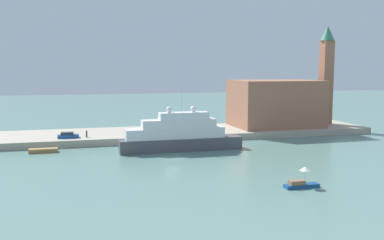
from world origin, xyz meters
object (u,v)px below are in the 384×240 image
harbor_building (275,103)px  parked_car (68,135)px  small_motorboat (301,181)px  mooring_bollard (176,134)px  person_figure (87,134)px  work_barge (43,151)px  large_yacht (179,135)px  bell_tower (326,71)px

harbor_building → parked_car: 52.34m
small_motorboat → mooring_bollard: size_ratio=6.11×
harbor_building → mooring_bollard: bearing=-163.5°
small_motorboat → mooring_bollard: bearing=101.9°
small_motorboat → parked_car: small_motorboat is taller
person_figure → work_barge: bearing=-139.8°
work_barge → person_figure: size_ratio=3.26×
large_yacht → work_barge: bearing=168.9°
person_figure → harbor_building: bearing=7.3°
work_barge → bell_tower: bearing=11.0°
mooring_bollard → large_yacht: bearing=-99.3°
work_barge → parked_car: bearing=58.4°
large_yacht → mooring_bollard: large_yacht is taller
large_yacht → bell_tower: bell_tower is taller
bell_tower → parked_car: bearing=-174.5°
harbor_building → bell_tower: bearing=2.3°
bell_tower → parked_car: size_ratio=5.91×
small_motorboat → large_yacht: bearing=108.5°
bell_tower → person_figure: bearing=-173.9°
bell_tower → parked_car: bell_tower is taller
small_motorboat → work_barge: small_motorboat is taller
large_yacht → harbor_building: size_ratio=1.15×
harbor_building → parked_car: bearing=-173.6°
bell_tower → mooring_bollard: 46.30m
large_yacht → person_figure: (-17.82, 12.32, -0.83)m
large_yacht → small_motorboat: (10.16, -30.32, -2.21)m
parked_car → large_yacht: bearing=-30.1°
person_figure → large_yacht: bearing=-34.7°
bell_tower → parked_car: (-66.67, -6.44, -13.58)m
harbor_building → parked_car: size_ratio=4.89×
large_yacht → bell_tower: (44.94, 19.04, 12.52)m
large_yacht → harbor_building: bearing=31.6°
large_yacht → person_figure: bearing=145.3°
work_barge → mooring_bollard: 28.42m
bell_tower → small_motorboat: bearing=-125.2°
work_barge → harbor_building: (56.31, 13.30, 7.05)m
large_yacht → bell_tower: size_ratio=0.95×
bell_tower → mooring_bollard: bearing=-168.3°
bell_tower → mooring_bollard: size_ratio=31.98×
harbor_building → bell_tower: (14.94, 0.60, 8.18)m
harbor_building → mooring_bollard: (-28.36, -8.39, -5.53)m
small_motorboat → bell_tower: (34.78, 49.36, 14.72)m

